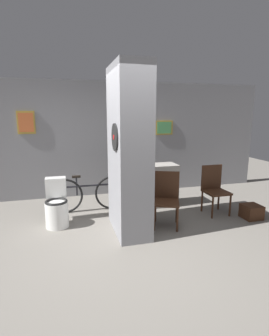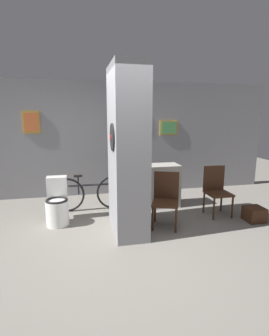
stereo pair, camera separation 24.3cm
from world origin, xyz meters
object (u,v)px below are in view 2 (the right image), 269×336
Objects in this scene: chair_by_doorway at (216,189)px; bottle_tall at (133,160)px; bicycle at (91,193)px; toilet at (57,205)px; chair_near_pillar at (166,197)px.

bottle_tall is at bearing 153.17° from chair_by_doorway.
bicycle is 1.06m from bottle_tall.
toilet is 2.92m from chair_by_doorway.
chair_by_doorway is 0.58× the size of bicycle.
bottle_tall reaches higher than chair_by_doorway.
chair_by_doorway is (1.10, 0.30, 0.00)m from chair_near_pillar.
chair_by_doorway is at bearing 37.30° from chair_near_pillar.
toilet reaches higher than bicycle.
chair_by_doorway is at bearing -25.93° from bottle_tall.
bottle_tall is (-0.36, 1.01, 0.49)m from chair_near_pillar.
toilet is 0.87× the size of chair_by_doorway.
chair_near_pillar reaches higher than toilet.
chair_near_pillar and chair_by_doorway have the same top height.
bottle_tall reaches higher than toilet.
chair_near_pillar is at bearing -39.25° from bicycle.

